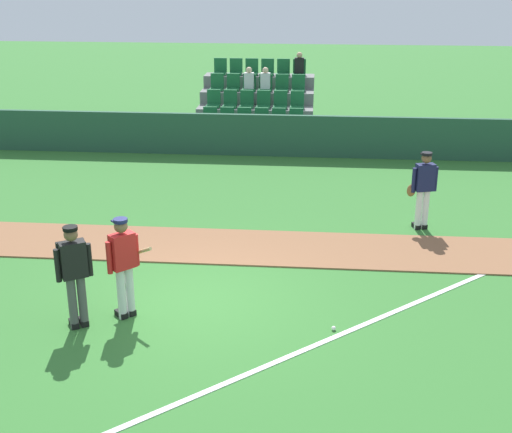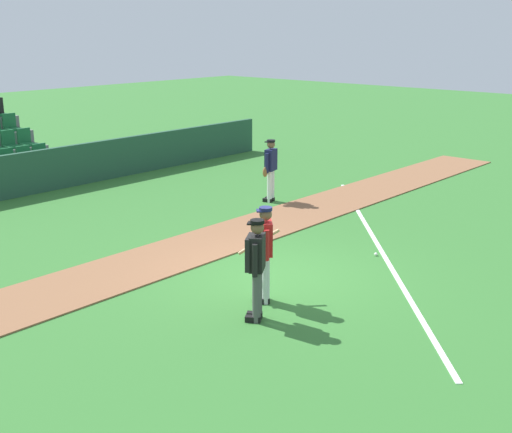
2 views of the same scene
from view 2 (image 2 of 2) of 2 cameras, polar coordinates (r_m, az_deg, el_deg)
ground_plane at (r=13.16m, az=1.71°, el=-5.21°), size 80.00×80.00×0.00m
infield_dirt_path at (r=14.78m, az=-5.68°, el=-2.81°), size 28.00×1.87×0.03m
foul_line_chalk at (r=15.20m, az=10.48°, el=-2.51°), size 8.95×8.15×0.01m
dugout_fence at (r=20.39m, az=-19.72°, el=3.38°), size 20.00×0.16×1.27m
batter_red_jersey at (r=11.69m, az=0.79°, el=-2.94°), size 0.73×0.68×1.76m
umpire_home_plate at (r=10.93m, az=-0.00°, el=-4.11°), size 0.53×0.46×1.76m
runner_navy_jersey at (r=18.54m, az=1.25°, el=4.17°), size 0.67×0.38×1.76m
baseball at (r=14.55m, az=10.26°, el=-3.21°), size 0.07×0.07×0.07m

